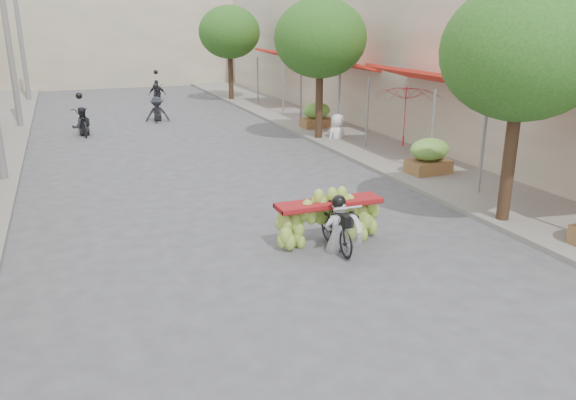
# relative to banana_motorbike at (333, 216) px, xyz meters

# --- Properties ---
(ground) EXTENTS (120.00, 120.00, 0.00)m
(ground) POSITION_rel_banana_motorbike_xyz_m (-1.22, -4.18, -0.66)
(ground) COLOR #525256
(ground) RESTS_ON ground
(sidewalk_right) EXTENTS (4.00, 60.00, 0.12)m
(sidewalk_right) POSITION_rel_banana_motorbike_xyz_m (5.78, 10.82, -0.60)
(sidewalk_right) COLOR gray
(sidewalk_right) RESTS_ON ground
(shophouse_row_right) EXTENTS (9.77, 40.00, 6.00)m
(shophouse_row_right) POSITION_rel_banana_motorbike_xyz_m (10.77, 9.82, 2.33)
(shophouse_row_right) COLOR #BCB09C
(shophouse_row_right) RESTS_ON ground
(far_building) EXTENTS (20.00, 6.00, 7.00)m
(far_building) POSITION_rel_banana_motorbike_xyz_m (-1.22, 33.82, 2.84)
(far_building) COLOR #BAAD93
(far_building) RESTS_ON ground
(utility_pole_far) EXTENTS (0.60, 0.24, 8.00)m
(utility_pole_far) POSITION_rel_banana_motorbike_xyz_m (-6.62, 16.82, 3.36)
(utility_pole_far) COLOR slate
(utility_pole_far) RESTS_ON ground
(utility_pole_back) EXTENTS (0.60, 0.24, 8.00)m
(utility_pole_back) POSITION_rel_banana_motorbike_xyz_m (-6.62, 25.82, 3.36)
(utility_pole_back) COLOR slate
(utility_pole_back) RESTS_ON ground
(street_tree_near) EXTENTS (3.40, 3.40, 5.25)m
(street_tree_near) POSITION_rel_banana_motorbike_xyz_m (4.18, -0.18, 3.12)
(street_tree_near) COLOR #3A2719
(street_tree_near) RESTS_ON ground
(street_tree_mid) EXTENTS (3.40, 3.40, 5.25)m
(street_tree_mid) POSITION_rel_banana_motorbike_xyz_m (4.18, 9.82, 3.12)
(street_tree_mid) COLOR #3A2719
(street_tree_mid) RESTS_ON ground
(street_tree_far) EXTENTS (3.40, 3.40, 5.25)m
(street_tree_far) POSITION_rel_banana_motorbike_xyz_m (4.18, 21.82, 3.12)
(street_tree_far) COLOR #3A2719
(street_tree_far) RESTS_ON ground
(produce_crate_mid) EXTENTS (1.20, 0.88, 1.16)m
(produce_crate_mid) POSITION_rel_banana_motorbike_xyz_m (4.98, 3.82, 0.05)
(produce_crate_mid) COLOR brown
(produce_crate_mid) RESTS_ON ground
(produce_crate_far) EXTENTS (1.20, 0.88, 1.16)m
(produce_crate_far) POSITION_rel_banana_motorbike_xyz_m (4.98, 11.82, 0.05)
(produce_crate_far) COLOR brown
(produce_crate_far) RESTS_ON ground
(banana_motorbike) EXTENTS (2.23, 1.81, 1.94)m
(banana_motorbike) POSITION_rel_banana_motorbike_xyz_m (0.00, 0.00, 0.00)
(banana_motorbike) COLOR black
(banana_motorbike) RESTS_ON ground
(market_umbrella) EXTENTS (2.59, 2.59, 1.92)m
(market_umbrella) POSITION_rel_banana_motorbike_xyz_m (5.01, 5.18, 1.90)
(market_umbrella) COLOR #A41526
(market_umbrella) RESTS_ON ground
(pedestrian) EXTENTS (1.01, 0.75, 1.83)m
(pedestrian) POSITION_rel_banana_motorbike_xyz_m (4.82, 9.50, 0.37)
(pedestrian) COLOR white
(pedestrian) RESTS_ON ground
(bg_motorbike_a) EXTENTS (0.84, 1.83, 1.95)m
(bg_motorbike_a) POSITION_rel_banana_motorbike_xyz_m (-4.21, 14.27, 0.06)
(bg_motorbike_a) COLOR black
(bg_motorbike_a) RESTS_ON ground
(bg_motorbike_b) EXTENTS (1.15, 1.65, 1.95)m
(bg_motorbike_b) POSITION_rel_banana_motorbike_xyz_m (-0.87, 16.45, 0.20)
(bg_motorbike_b) COLOR black
(bg_motorbike_b) RESTS_ON ground
(bg_motorbike_c) EXTENTS (1.10, 1.58, 1.95)m
(bg_motorbike_c) POSITION_rel_banana_motorbike_xyz_m (0.32, 23.96, 0.16)
(bg_motorbike_c) COLOR black
(bg_motorbike_c) RESTS_ON ground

